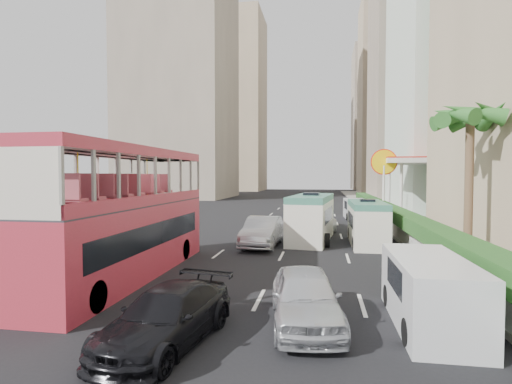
% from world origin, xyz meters
% --- Properties ---
extents(ground_plane, '(200.00, 200.00, 0.00)m').
position_xyz_m(ground_plane, '(0.00, 0.00, 0.00)').
color(ground_plane, black).
rests_on(ground_plane, ground).
extents(double_decker_bus, '(2.50, 11.00, 5.06)m').
position_xyz_m(double_decker_bus, '(-6.00, 0.00, 2.53)').
color(double_decker_bus, '#BC2C3D').
rests_on(double_decker_bus, ground).
extents(car_silver_lane_a, '(1.95, 5.06, 1.65)m').
position_xyz_m(car_silver_lane_a, '(-1.73, 7.58, 0.00)').
color(car_silver_lane_a, silver).
rests_on(car_silver_lane_a, ground).
extents(car_silver_lane_b, '(2.33, 4.57, 1.49)m').
position_xyz_m(car_silver_lane_b, '(1.15, -3.87, 0.00)').
color(car_silver_lane_b, silver).
rests_on(car_silver_lane_b, ground).
extents(car_black, '(2.52, 4.74, 1.31)m').
position_xyz_m(car_black, '(-2.01, -5.66, 0.00)').
color(car_black, black).
rests_on(car_black, ground).
extents(van_asset, '(2.92, 5.57, 1.50)m').
position_xyz_m(van_asset, '(1.17, 15.32, 0.00)').
color(van_asset, silver).
rests_on(van_asset, ground).
extents(minibus_near, '(2.80, 6.47, 2.78)m').
position_xyz_m(minibus_near, '(0.92, 9.90, 1.39)').
color(minibus_near, silver).
rests_on(minibus_near, ground).
extents(minibus_far, '(1.86, 5.58, 2.47)m').
position_xyz_m(minibus_far, '(4.13, 9.17, 1.24)').
color(minibus_far, silver).
rests_on(minibus_far, ground).
extents(panel_van_near, '(1.80, 4.49, 1.80)m').
position_xyz_m(panel_van_near, '(4.39, -3.40, 0.90)').
color(panel_van_near, silver).
rests_on(panel_van_near, ground).
extents(panel_van_far, '(2.03, 4.58, 1.80)m').
position_xyz_m(panel_van_far, '(4.59, 23.05, 0.90)').
color(panel_van_far, silver).
rests_on(panel_van_far, ground).
extents(sidewalk, '(6.00, 120.00, 0.18)m').
position_xyz_m(sidewalk, '(9.00, 25.00, 0.09)').
color(sidewalk, '#99968C').
rests_on(sidewalk, ground).
extents(kerb_wall, '(0.30, 44.00, 1.00)m').
position_xyz_m(kerb_wall, '(6.20, 14.00, 0.68)').
color(kerb_wall, silver).
rests_on(kerb_wall, sidewalk).
extents(hedge, '(1.10, 44.00, 0.70)m').
position_xyz_m(hedge, '(6.20, 14.00, 1.53)').
color(hedge, '#2D6626').
rests_on(hedge, kerb_wall).
extents(palm_tree, '(0.36, 0.36, 6.40)m').
position_xyz_m(palm_tree, '(7.80, 4.00, 3.38)').
color(palm_tree, brown).
rests_on(palm_tree, sidewalk).
extents(shell_station, '(6.50, 8.00, 5.50)m').
position_xyz_m(shell_station, '(10.00, 23.00, 2.75)').
color(shell_station, silver).
rests_on(shell_station, ground).
extents(tower_mid, '(16.00, 16.00, 50.00)m').
position_xyz_m(tower_mid, '(18.00, 58.00, 25.00)').
color(tower_mid, tan).
rests_on(tower_mid, ground).
extents(tower_far_a, '(14.00, 14.00, 44.00)m').
position_xyz_m(tower_far_a, '(17.00, 82.00, 22.00)').
color(tower_far_a, tan).
rests_on(tower_far_a, ground).
extents(tower_far_b, '(14.00, 14.00, 40.00)m').
position_xyz_m(tower_far_b, '(17.00, 104.00, 20.00)').
color(tower_far_b, tan).
rests_on(tower_far_b, ground).
extents(tower_left_a, '(18.00, 18.00, 52.00)m').
position_xyz_m(tower_left_a, '(-24.00, 55.00, 26.00)').
color(tower_left_a, tan).
rests_on(tower_left_a, ground).
extents(tower_left_b, '(16.00, 16.00, 46.00)m').
position_xyz_m(tower_left_b, '(-22.00, 90.00, 23.00)').
color(tower_left_b, tan).
rests_on(tower_left_b, ground).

